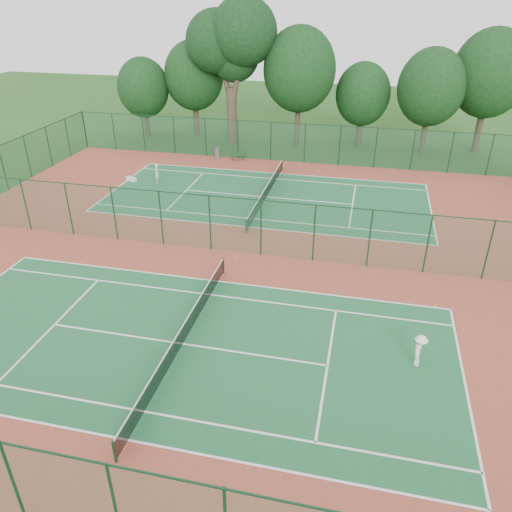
# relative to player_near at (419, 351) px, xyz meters

# --- Properties ---
(ground) EXTENTS (120.00, 120.00, 0.00)m
(ground) POSITION_rel_player_near_xyz_m (-10.06, 8.08, -0.76)
(ground) COLOR #214D18
(ground) RESTS_ON ground
(red_pad) EXTENTS (40.00, 36.00, 0.01)m
(red_pad) POSITION_rel_player_near_xyz_m (-10.06, 8.08, -0.75)
(red_pad) COLOR brown
(red_pad) RESTS_ON ground
(court_near) EXTENTS (23.77, 10.97, 0.01)m
(court_near) POSITION_rel_player_near_xyz_m (-10.06, -0.92, -0.74)
(court_near) COLOR #1D5D34
(court_near) RESTS_ON red_pad
(court_far) EXTENTS (23.77, 10.97, 0.01)m
(court_far) POSITION_rel_player_near_xyz_m (-10.06, 17.08, -0.74)
(court_far) COLOR #1D5E38
(court_far) RESTS_ON red_pad
(fence_north) EXTENTS (40.00, 0.09, 3.50)m
(fence_north) POSITION_rel_player_near_xyz_m (-10.06, 26.08, 1.01)
(fence_north) COLOR #18492F
(fence_north) RESTS_ON ground
(fence_south) EXTENTS (40.00, 0.09, 3.50)m
(fence_south) POSITION_rel_player_near_xyz_m (-10.06, -9.92, 1.01)
(fence_south) COLOR #1A4F2F
(fence_south) RESTS_ON ground
(fence_divider) EXTENTS (40.00, 0.09, 3.50)m
(fence_divider) POSITION_rel_player_near_xyz_m (-10.06, 8.08, 1.01)
(fence_divider) COLOR #1C542F
(fence_divider) RESTS_ON ground
(tennis_net_near) EXTENTS (0.10, 12.90, 0.97)m
(tennis_net_near) POSITION_rel_player_near_xyz_m (-10.06, -0.92, -0.21)
(tennis_net_near) COLOR #14381F
(tennis_net_near) RESTS_ON ground
(tennis_net_far) EXTENTS (0.10, 12.90, 0.97)m
(tennis_net_far) POSITION_rel_player_near_xyz_m (-10.06, 17.08, -0.21)
(tennis_net_far) COLOR #153A21
(tennis_net_far) RESTS_ON ground
(player_near) EXTENTS (0.70, 1.03, 1.47)m
(player_near) POSITION_rel_player_near_xyz_m (0.00, 0.00, 0.00)
(player_near) COLOR white
(player_near) RESTS_ON court_near
(player_far) EXTENTS (0.47, 0.63, 1.58)m
(player_far) POSITION_rel_player_near_xyz_m (-19.29, 18.12, 0.05)
(player_far) COLOR silver
(player_far) RESTS_ON court_far
(trash_bin) EXTENTS (0.65, 0.65, 0.93)m
(trash_bin) POSITION_rel_player_near_xyz_m (-16.51, 25.61, -0.28)
(trash_bin) COLOR slate
(trash_bin) RESTS_ON red_pad
(bench) EXTENTS (1.40, 0.91, 0.84)m
(bench) POSITION_rel_player_near_xyz_m (-14.46, 25.37, -0.31)
(bench) COLOR #133818
(bench) RESTS_ON red_pad
(kit_bag) EXTENTS (0.94, 0.60, 0.33)m
(kit_bag) POSITION_rel_player_near_xyz_m (-21.54, 18.06, -0.58)
(kit_bag) COLOR silver
(kit_bag) RESTS_ON red_pad
(stray_ball_a) EXTENTS (0.08, 0.08, 0.08)m
(stray_ball_a) POSITION_rel_player_near_xyz_m (-9.92, 7.35, -0.71)
(stray_ball_a) COLOR #CBE435
(stray_ball_a) RESTS_ON red_pad
(stray_ball_b) EXTENTS (0.07, 0.07, 0.07)m
(stray_ball_b) POSITION_rel_player_near_xyz_m (-2.15, 7.40, -0.71)
(stray_ball_b) COLOR yellow
(stray_ball_b) RESTS_ON red_pad
(stray_ball_c) EXTENTS (0.07, 0.07, 0.07)m
(stray_ball_c) POSITION_rel_player_near_xyz_m (-10.84, 7.25, -0.71)
(stray_ball_c) COLOR #A6C52E
(stray_ball_c) RESTS_ON red_pad
(big_tree) EXTENTS (8.75, 6.40, 13.44)m
(big_tree) POSITION_rel_player_near_xyz_m (-16.42, 31.03, 8.76)
(big_tree) COLOR #3E2E21
(big_tree) RESTS_ON ground
(evergreen_row) EXTENTS (39.00, 5.00, 12.00)m
(evergreen_row) POSITION_rel_player_near_xyz_m (-9.56, 32.33, -0.76)
(evergreen_row) COLOR black
(evergreen_row) RESTS_ON ground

